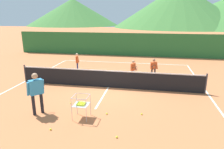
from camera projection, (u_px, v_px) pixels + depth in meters
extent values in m
plane|color=#C67042|center=(108.00, 87.00, 11.15)|extent=(120.00, 120.00, 0.00)
cube|color=white|center=(123.00, 63.00, 17.04)|extent=(10.24, 0.08, 0.01)
cube|color=white|center=(24.00, 82.00, 12.06)|extent=(0.08, 12.28, 0.01)
cube|color=white|center=(208.00, 94.00, 10.24)|extent=(0.08, 12.28, 0.01)
cube|color=white|center=(108.00, 87.00, 11.15)|extent=(0.08, 5.51, 0.01)
cylinder|color=#333338|center=(25.00, 74.00, 11.89)|extent=(0.08, 0.08, 1.05)
cylinder|color=#333338|center=(206.00, 84.00, 10.12)|extent=(0.08, 0.08, 1.05)
cube|color=black|center=(108.00, 79.00, 11.02)|extent=(9.86, 0.02, 0.92)
cube|color=white|center=(108.00, 71.00, 10.89)|extent=(9.86, 0.03, 0.06)
cylinder|color=black|center=(34.00, 105.00, 7.96)|extent=(0.12, 0.12, 0.84)
cylinder|color=black|center=(42.00, 103.00, 8.15)|extent=(0.12, 0.12, 0.84)
cube|color=#338CBF|center=(36.00, 87.00, 7.86)|extent=(0.50, 0.53, 0.59)
sphere|color=tan|center=(35.00, 76.00, 7.73)|extent=(0.23, 0.23, 0.23)
cylinder|color=#338CBF|center=(28.00, 89.00, 7.75)|extent=(0.23, 0.22, 0.57)
cylinder|color=#338CBF|center=(43.00, 86.00, 8.07)|extent=(0.19, 0.18, 0.58)
torus|color=#262628|center=(41.00, 86.00, 8.28)|extent=(0.21, 0.24, 0.29)
cylinder|color=black|center=(43.00, 87.00, 8.10)|extent=(0.18, 0.17, 0.03)
cylinder|color=navy|center=(78.00, 66.00, 14.47)|extent=(0.09, 0.09, 0.63)
cylinder|color=navy|center=(77.00, 67.00, 14.24)|extent=(0.09, 0.09, 0.63)
cube|color=#E55926|center=(77.00, 59.00, 14.21)|extent=(0.28, 0.41, 0.44)
sphere|color=#DBAD84|center=(77.00, 55.00, 14.12)|extent=(0.17, 0.17, 0.17)
cylinder|color=#E55926|center=(78.00, 59.00, 14.43)|extent=(0.18, 0.12, 0.43)
cylinder|color=#E55926|center=(77.00, 60.00, 14.01)|extent=(0.14, 0.10, 0.44)
cylinder|color=silver|center=(134.00, 74.00, 12.55)|extent=(0.09, 0.09, 0.60)
cylinder|color=silver|center=(132.00, 75.00, 12.37)|extent=(0.09, 0.09, 0.60)
cube|color=#E55926|center=(133.00, 67.00, 12.32)|extent=(0.28, 0.39, 0.42)
sphere|color=tan|center=(133.00, 62.00, 12.23)|extent=(0.17, 0.17, 0.17)
cylinder|color=#E55926|center=(135.00, 67.00, 12.47)|extent=(0.17, 0.12, 0.41)
cylinder|color=#E55926|center=(132.00, 68.00, 12.14)|extent=(0.14, 0.10, 0.41)
torus|color=#262628|center=(136.00, 68.00, 12.00)|extent=(0.13, 0.28, 0.29)
cylinder|color=black|center=(132.00, 68.00, 12.13)|extent=(0.22, 0.11, 0.03)
cylinder|color=black|center=(155.00, 73.00, 12.71)|extent=(0.09, 0.09, 0.62)
cylinder|color=black|center=(152.00, 74.00, 12.61)|extent=(0.09, 0.09, 0.62)
cube|color=#E55926|center=(154.00, 65.00, 12.51)|extent=(0.40, 0.36, 0.44)
sphere|color=#996B4C|center=(154.00, 60.00, 12.42)|extent=(0.17, 0.17, 0.17)
cylinder|color=#E55926|center=(157.00, 66.00, 12.57)|extent=(0.16, 0.17, 0.43)
cylinder|color=#E55926|center=(151.00, 66.00, 12.40)|extent=(0.13, 0.14, 0.43)
torus|color=#262628|center=(154.00, 67.00, 12.17)|extent=(0.24, 0.20, 0.29)
cylinder|color=black|center=(151.00, 66.00, 12.38)|extent=(0.16, 0.19, 0.03)
cylinder|color=#B7B7BC|center=(77.00, 104.00, 8.03)|extent=(0.02, 0.02, 0.89)
cylinder|color=#B7B7BC|center=(91.00, 105.00, 7.93)|extent=(0.02, 0.02, 0.89)
cylinder|color=#B7B7BC|center=(72.00, 110.00, 7.50)|extent=(0.02, 0.02, 0.89)
cylinder|color=#B7B7BC|center=(86.00, 111.00, 7.40)|extent=(0.02, 0.02, 0.89)
cube|color=#B7B7BC|center=(81.00, 105.00, 7.69)|extent=(0.56, 0.56, 0.01)
cube|color=#B7B7BC|center=(83.00, 94.00, 7.86)|extent=(0.56, 0.02, 0.02)
cube|color=#B7B7BC|center=(78.00, 99.00, 7.33)|extent=(0.56, 0.02, 0.02)
cube|color=#B7B7BC|center=(74.00, 96.00, 7.64)|extent=(0.02, 0.56, 0.02)
cube|color=#B7B7BC|center=(88.00, 97.00, 7.54)|extent=(0.02, 0.56, 0.02)
sphere|color=yellow|center=(77.00, 105.00, 7.58)|extent=(0.07, 0.07, 0.07)
sphere|color=yellow|center=(77.00, 104.00, 7.64)|extent=(0.07, 0.07, 0.07)
sphere|color=yellow|center=(78.00, 103.00, 7.70)|extent=(0.07, 0.07, 0.07)
sphere|color=yellow|center=(78.00, 103.00, 7.76)|extent=(0.07, 0.07, 0.07)
sphere|color=yellow|center=(79.00, 102.00, 7.82)|extent=(0.07, 0.07, 0.07)
sphere|color=yellow|center=(78.00, 105.00, 7.56)|extent=(0.07, 0.07, 0.07)
sphere|color=yellow|center=(79.00, 104.00, 7.62)|extent=(0.07, 0.07, 0.07)
sphere|color=yellow|center=(80.00, 104.00, 7.69)|extent=(0.07, 0.07, 0.07)
sphere|color=yellow|center=(80.00, 103.00, 7.76)|extent=(0.07, 0.07, 0.07)
sphere|color=yellow|center=(81.00, 102.00, 7.81)|extent=(0.07, 0.07, 0.07)
sphere|color=yellow|center=(80.00, 105.00, 7.55)|extent=(0.07, 0.07, 0.07)
sphere|color=yellow|center=(81.00, 104.00, 7.62)|extent=(0.07, 0.07, 0.07)
sphere|color=yellow|center=(81.00, 104.00, 7.68)|extent=(0.07, 0.07, 0.07)
sphere|color=yellow|center=(82.00, 103.00, 7.74)|extent=(0.07, 0.07, 0.07)
sphere|color=yellow|center=(82.00, 102.00, 7.80)|extent=(0.07, 0.07, 0.07)
sphere|color=yellow|center=(82.00, 105.00, 7.54)|extent=(0.07, 0.07, 0.07)
sphere|color=yellow|center=(82.00, 105.00, 7.60)|extent=(0.07, 0.07, 0.07)
sphere|color=yellow|center=(83.00, 104.00, 7.67)|extent=(0.07, 0.07, 0.07)
sphere|color=yellow|center=(83.00, 103.00, 7.72)|extent=(0.07, 0.07, 0.07)
sphere|color=yellow|center=(84.00, 103.00, 7.79)|extent=(0.07, 0.07, 0.07)
sphere|color=yellow|center=(83.00, 105.00, 7.53)|extent=(0.07, 0.07, 0.07)
sphere|color=yellow|center=(84.00, 105.00, 7.60)|extent=(0.07, 0.07, 0.07)
sphere|color=yellow|center=(85.00, 104.00, 7.65)|extent=(0.07, 0.07, 0.07)
sphere|color=yellow|center=(85.00, 103.00, 7.71)|extent=(0.07, 0.07, 0.07)
sphere|color=yellow|center=(86.00, 103.00, 7.77)|extent=(0.07, 0.07, 0.07)
sphere|color=yellow|center=(51.00, 129.00, 6.98)|extent=(0.07, 0.07, 0.07)
sphere|color=yellow|center=(117.00, 137.00, 6.53)|extent=(0.07, 0.07, 0.07)
sphere|color=yellow|center=(107.00, 114.00, 8.09)|extent=(0.07, 0.07, 0.07)
sphere|color=yellow|center=(71.00, 103.00, 9.06)|extent=(0.07, 0.07, 0.07)
sphere|color=yellow|center=(142.00, 114.00, 8.06)|extent=(0.07, 0.07, 0.07)
cube|color=#286B33|center=(128.00, 45.00, 19.66)|extent=(22.52, 0.08, 2.20)
cone|color=#427A38|center=(179.00, 6.00, 68.59)|extent=(43.85, 43.85, 13.82)
cone|color=#427A38|center=(73.00, 12.00, 82.41)|extent=(36.61, 36.61, 10.47)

